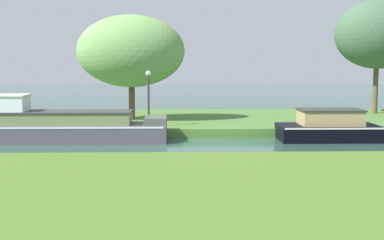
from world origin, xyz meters
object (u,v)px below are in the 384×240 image
slate_barge (56,127)px  willow_tree_centre (378,34)px  black_narrowboat (328,127)px  willow_tree_left (131,51)px  lamp_post (148,91)px  mooring_post_near (328,120)px

slate_barge → willow_tree_centre: willow_tree_centre is taller
black_narrowboat → willow_tree_left: (-8.91, 4.54, 3.37)m
slate_barge → lamp_post: (3.84, 1.85, 1.43)m
mooring_post_near → black_narrowboat: bearing=-105.5°
mooring_post_near → slate_barge: bearing=-174.1°
black_narrowboat → willow_tree_centre: size_ratio=0.65×
slate_barge → lamp_post: bearing=25.7°
willow_tree_centre → lamp_post: willow_tree_centre is taller
lamp_post → willow_tree_left: bearing=111.0°
willow_tree_centre → lamp_post: size_ratio=2.54×
willow_tree_left → mooring_post_near: size_ratio=7.86×
slate_barge → mooring_post_near: size_ratio=13.72×
black_narrowboat → mooring_post_near: size_ratio=6.09×
slate_barge → willow_tree_left: bearing=58.2°
slate_barge → black_narrowboat: 11.72m
willow_tree_centre → mooring_post_near: 9.13m
slate_barge → willow_tree_left: size_ratio=1.75×
black_narrowboat → mooring_post_near: bearing=74.5°
slate_barge → black_narrowboat: bearing=-0.0°
slate_barge → willow_tree_left: (2.81, 4.54, 3.31)m
black_narrowboat → mooring_post_near: 1.30m
willow_tree_left → black_narrowboat: bearing=-27.0°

